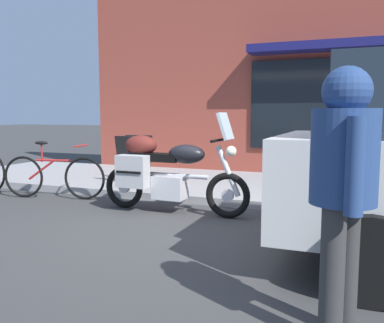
% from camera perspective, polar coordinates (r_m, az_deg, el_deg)
% --- Properties ---
extents(ground_plane, '(80.00, 80.00, 0.00)m').
position_cam_1_polar(ground_plane, '(5.02, -1.17, -9.15)').
color(ground_plane, '#3A3A3A').
extents(touring_motorcycle, '(2.18, 0.65, 1.38)m').
position_cam_1_polar(touring_motorcycle, '(5.72, -3.96, -1.16)').
color(touring_motorcycle, black).
rests_on(touring_motorcycle, ground_plane).
extents(parked_bicycle, '(1.71, 0.54, 0.93)m').
position_cam_1_polar(parked_bicycle, '(7.05, -18.51, -1.85)').
color(parked_bicycle, black).
rests_on(parked_bicycle, ground_plane).
extents(pedestrian_walking, '(0.47, 0.54, 1.63)m').
position_cam_1_polar(pedestrian_walking, '(2.55, 20.13, -1.36)').
color(pedestrian_walking, '#333333').
rests_on(pedestrian_walking, ground_plane).
extents(sandwich_board_sign, '(0.55, 0.40, 0.85)m').
position_cam_1_polar(sandwich_board_sign, '(7.54, -7.96, 0.31)').
color(sandwich_board_sign, black).
rests_on(sandwich_board_sign, sidewalk_curb).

